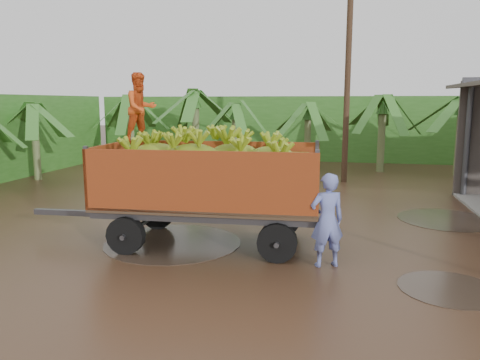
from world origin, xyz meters
TOP-DOWN VIEW (x-y plane):
  - ground at (0.00, 0.00)m, footprint 100.00×100.00m
  - hedge_north at (-2.00, 16.00)m, footprint 22.00×3.00m
  - banana_trailer at (-1.95, -1.48)m, footprint 6.98×2.66m
  - man_blue at (0.79, -2.47)m, footprint 0.82×0.69m
  - utility_pole at (1.21, 7.97)m, footprint 1.20×0.24m
  - banana_plants at (-4.96, 6.73)m, footprint 24.91×20.12m

SIDE VIEW (x-z plane):
  - ground at x=0.00m, z-range 0.00..0.00m
  - man_blue at x=0.79m, z-range 0.00..1.91m
  - banana_trailer at x=-1.95m, z-range -0.48..3.50m
  - hedge_north at x=-2.00m, z-range 0.00..3.60m
  - banana_plants at x=-4.96m, z-range -0.22..3.83m
  - utility_pole at x=1.21m, z-range 0.06..8.03m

